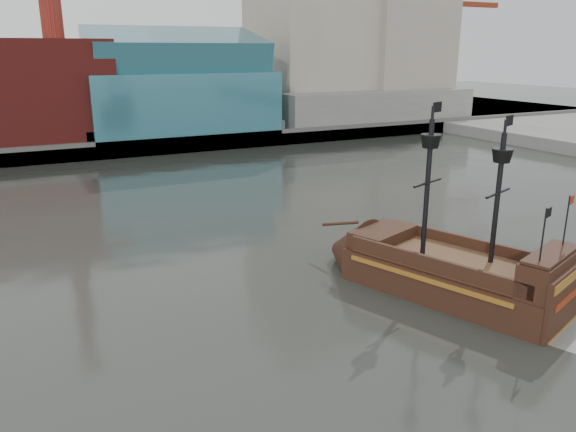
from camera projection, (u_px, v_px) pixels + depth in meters
ground at (366, 345)px, 30.70m from camera, size 400.00×400.00×0.00m
promenade_far at (100, 127)px, 109.34m from camera, size 220.00×60.00×2.00m
seawall at (131, 148)px, 83.95m from camera, size 220.00×1.00×2.60m
crane_a at (453, 33)px, 129.23m from camera, size 22.50×4.00×32.25m
crane_b at (453, 49)px, 142.92m from camera, size 19.10×4.00×26.25m
pirate_ship at (456, 278)px, 36.55m from camera, size 11.05×18.56×13.34m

